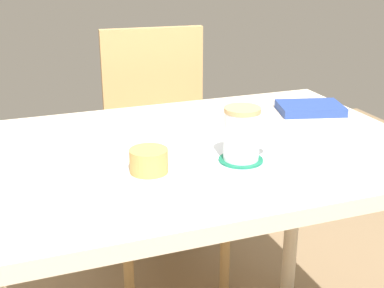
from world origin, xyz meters
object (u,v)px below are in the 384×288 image
at_px(dining_table, 191,182).
at_px(pastry, 149,161).
at_px(small_book, 310,108).
at_px(coffee_mug, 243,134).
at_px(pastry_plate, 149,174).
at_px(wooden_chair, 161,146).

distance_m(dining_table, pastry, 0.24).
bearing_deg(small_book, coffee_mug, -126.51).
relative_size(pastry_plate, coffee_mug, 1.42).
distance_m(pastry_plate, coffee_mug, 0.23).
relative_size(pastry, coffee_mug, 0.67).
bearing_deg(pastry_plate, wooden_chair, 71.65).
distance_m(wooden_chair, pastry_plate, 0.92).
height_order(wooden_chair, coffee_mug, wooden_chair).
bearing_deg(pastry, dining_table, 45.03).
xyz_separation_m(dining_table, pastry_plate, (-0.14, -0.14, 0.10)).
distance_m(wooden_chair, pastry, 0.92).
height_order(wooden_chair, small_book, wooden_chair).
bearing_deg(wooden_chair, pastry, 76.61).
relative_size(wooden_chair, pastry_plate, 5.48).
bearing_deg(coffee_mug, dining_table, 119.14).
relative_size(dining_table, pastry_plate, 6.58).
distance_m(dining_table, pastry_plate, 0.23).
distance_m(wooden_chair, coffee_mug, 0.88).
xyz_separation_m(wooden_chair, coffee_mug, (-0.06, -0.82, 0.33)).
bearing_deg(wooden_chair, pastry_plate, 76.61).
xyz_separation_m(pastry, coffee_mug, (0.22, 0.01, 0.03)).
bearing_deg(wooden_chair, small_book, 123.07).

